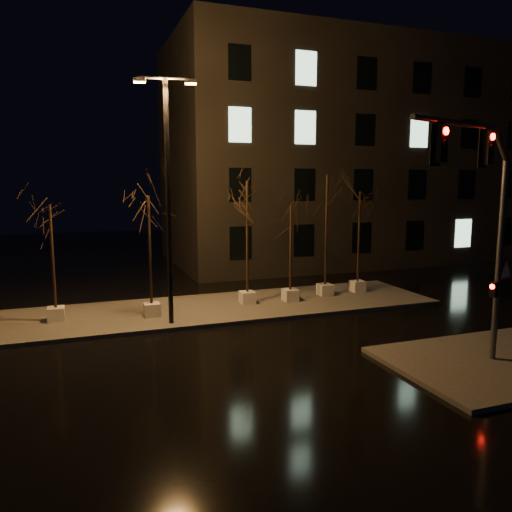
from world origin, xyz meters
name	(u,v)px	position (x,y,z in m)	size (l,w,h in m)	color
ground	(240,356)	(0.00, 0.00, 0.00)	(90.00, 90.00, 0.00)	black
median	(197,310)	(0.00, 6.00, 0.07)	(22.00, 5.00, 0.15)	#4A4642
sidewalk_corner	(500,361)	(7.50, -3.50, 0.07)	(7.00, 5.00, 0.15)	#4A4642
building	(343,157)	(14.00, 18.00, 7.50)	(25.00, 12.00, 15.00)	black
tree_1	(51,231)	(-5.77, 6.05, 3.77)	(1.80, 1.80, 4.77)	silver
tree_2	(149,223)	(-2.06, 5.41, 4.03)	(1.80, 1.80, 5.11)	silver
tree_3	(247,209)	(2.39, 6.14, 4.49)	(1.80, 1.80, 5.72)	silver
tree_4	(291,227)	(4.43, 5.90, 3.64)	(1.80, 1.80, 4.60)	silver
tree_5	(327,202)	(6.52, 6.38, 4.71)	(1.80, 1.80, 6.02)	silver
tree_6	(360,214)	(8.46, 6.57, 4.08)	(1.80, 1.80, 5.17)	silver
traffic_signal_mast	(485,212)	(6.22, -3.74, 4.81)	(5.53, 1.98, 7.10)	#54565B
streetlight_main	(168,185)	(-1.49, 4.12, 5.55)	(2.33, 0.72, 9.35)	black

